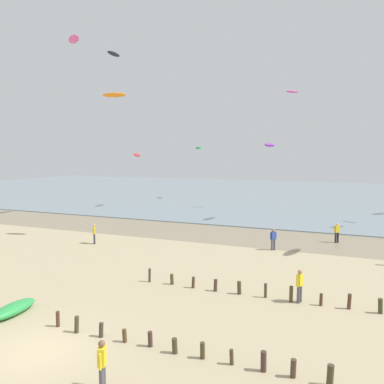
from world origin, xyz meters
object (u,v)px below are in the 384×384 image
person_trailing_behind (300,285)px  kite_aloft_11 (198,148)px  kite_aloft_4 (270,145)px  kite_aloft_5 (137,155)px  grounded_kite (13,309)px  kite_aloft_1 (114,95)px  person_left_flank (273,239)px  person_nearest_camera (102,364)px  kite_aloft_9 (292,92)px  kite_aloft_8 (74,39)px  kite_aloft_7 (114,54)px  person_right_flank (337,232)px  person_far_down_beach (94,233)px

person_trailing_behind → kite_aloft_11: (-21.34, 40.30, 7.68)m
kite_aloft_4 → kite_aloft_5: kite_aloft_4 is taller
grounded_kite → kite_aloft_4: kite_aloft_4 is taller
kite_aloft_1 → kite_aloft_5: size_ratio=0.81×
person_left_flank → person_nearest_camera: bearing=-94.6°
kite_aloft_4 → kite_aloft_11: size_ratio=0.90×
person_trailing_behind → person_left_flank: bearing=107.5°
person_trailing_behind → kite_aloft_1: size_ratio=0.79×
grounded_kite → kite_aloft_1: size_ratio=1.21×
kite_aloft_1 → kite_aloft_9: bearing=-127.9°
kite_aloft_8 → grounded_kite: bearing=157.8°
person_left_flank → kite_aloft_4: 15.25m
kite_aloft_5 → kite_aloft_7: (1.46, -7.60, 11.94)m
kite_aloft_11 → person_right_flank: bearing=-164.8°
kite_aloft_11 → grounded_kite: bearing=164.2°
person_far_down_beach → kite_aloft_5: size_ratio=0.64×
person_left_flank → kite_aloft_7: kite_aloft_7 is taller
kite_aloft_9 → person_far_down_beach: bearing=-160.8°
person_right_flank → kite_aloft_1: kite_aloft_1 is taller
person_nearest_camera → kite_aloft_8: (-13.78, 16.17, 15.79)m
person_nearest_camera → person_trailing_behind: (4.90, 10.03, 0.00)m
grounded_kite → kite_aloft_5: bearing=-161.5°
person_right_flank → kite_aloft_4: (-7.49, 8.21, 7.64)m
kite_aloft_8 → person_trailing_behind: bearing=-156.7°
person_trailing_behind → kite_aloft_11: kite_aloft_11 is taller
person_trailing_behind → kite_aloft_5: (-25.77, 27.83, 6.53)m
grounded_kite → kite_aloft_4: bearing=165.6°
kite_aloft_4 → kite_aloft_1: bearing=148.2°
person_right_flank → kite_aloft_9: bearing=109.9°
person_far_down_beach → kite_aloft_9: kite_aloft_9 is taller
grounded_kite → kite_aloft_1: (-4.82, 16.08, 12.44)m
person_left_flank → kite_aloft_5: 29.26m
person_far_down_beach → person_trailing_behind: 18.90m
kite_aloft_11 → person_nearest_camera: bearing=171.4°
kite_aloft_5 → kite_aloft_1: bearing=8.0°
kite_aloft_8 → person_nearest_camera: bearing=171.9°
grounded_kite → person_far_down_beach: bearing=-161.2°
person_left_flank → person_right_flank: 6.52m
kite_aloft_8 → kite_aloft_9: bearing=-74.9°
kite_aloft_1 → person_left_flank: bearing=172.4°
person_far_down_beach → kite_aloft_8: 15.84m
grounded_kite → kite_aloft_5: size_ratio=0.99×
kite_aloft_5 → kite_aloft_8: (7.08, -21.70, 9.26)m
person_nearest_camera → person_left_flank: same height
person_right_flank → kite_aloft_1: (-18.48, -5.57, 11.79)m
person_nearest_camera → grounded_kite: (-7.44, 3.37, -0.65)m
kite_aloft_1 → kite_aloft_9: kite_aloft_9 is taller
person_far_down_beach → kite_aloft_11: size_ratio=0.59×
kite_aloft_11 → person_left_flank: bearing=-175.5°
person_right_flank → kite_aloft_1: bearing=-163.2°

